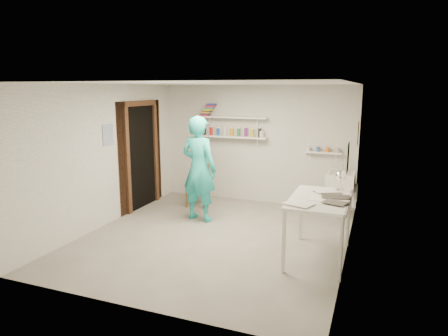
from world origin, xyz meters
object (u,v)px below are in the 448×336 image
(wall_clock, at_px, (202,149))
(man, at_px, (199,169))
(wooden_chair, at_px, (198,184))
(belfast_sink, at_px, (341,181))
(desk_lamp, at_px, (341,176))
(work_table, at_px, (319,228))

(wall_clock, bearing_deg, man, -69.05)
(wall_clock, distance_m, wooden_chair, 1.02)
(belfast_sink, xyz_separation_m, wooden_chair, (-2.72, -0.23, -0.25))
(belfast_sink, height_order, desk_lamp, desk_lamp)
(desk_lamp, bearing_deg, belfast_sink, 94.29)
(man, bearing_deg, desk_lamp, -179.13)
(belfast_sink, bearing_deg, wall_clock, -162.06)
(belfast_sink, bearing_deg, desk_lamp, -85.71)
(belfast_sink, bearing_deg, work_table, -93.27)
(work_table, bearing_deg, man, 157.26)
(wall_clock, relative_size, work_table, 0.26)
(wall_clock, relative_size, wooden_chair, 0.38)
(wall_clock, relative_size, desk_lamp, 2.06)
(work_table, xyz_separation_m, desk_lamp, (0.22, 0.52, 0.65))
(man, distance_m, desk_lamp, 2.49)
(belfast_sink, bearing_deg, wooden_chair, -175.13)
(wooden_chair, distance_m, desk_lamp, 3.13)
(belfast_sink, relative_size, wooden_chair, 0.67)
(belfast_sink, distance_m, desk_lamp, 1.46)
(wooden_chair, height_order, work_table, wooden_chair)
(wooden_chair, distance_m, work_table, 3.11)
(wooden_chair, relative_size, work_table, 0.69)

